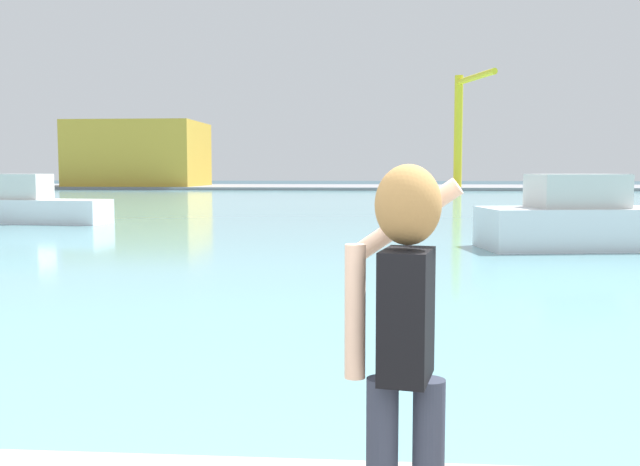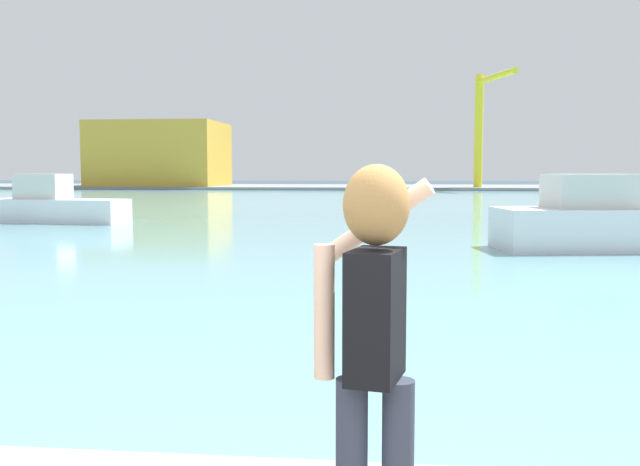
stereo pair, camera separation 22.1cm
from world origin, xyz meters
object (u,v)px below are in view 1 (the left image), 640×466
(boat_moored_2, at_px, (600,222))
(warehouse_left, at_px, (140,154))
(boat_moored, at_px, (36,206))
(port_crane, at_px, (463,118))
(person_photographer, at_px, (404,322))

(boat_moored_2, xyz_separation_m, warehouse_left, (-37.66, 69.61, 3.65))
(boat_moored, relative_size, port_crane, 0.49)
(person_photographer, height_order, port_crane, port_crane)
(port_crane, bearing_deg, boat_moored_2, -92.92)
(boat_moored_2, bearing_deg, person_photographer, -118.13)
(boat_moored_2, distance_m, port_crane, 64.32)
(person_photographer, xyz_separation_m, port_crane, (9.87, 82.96, 6.79))
(person_photographer, xyz_separation_m, boat_moored_2, (6.62, 19.19, -0.90))
(boat_moored_2, distance_m, warehouse_left, 79.23)
(boat_moored, bearing_deg, person_photographer, -54.17)
(warehouse_left, bearing_deg, port_crane, -8.11)
(port_crane, bearing_deg, boat_moored, -114.64)
(boat_moored, xyz_separation_m, port_crane, (25.23, 55.00, 7.73))
(boat_moored, height_order, port_crane, port_crane)
(boat_moored, height_order, warehouse_left, warehouse_left)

